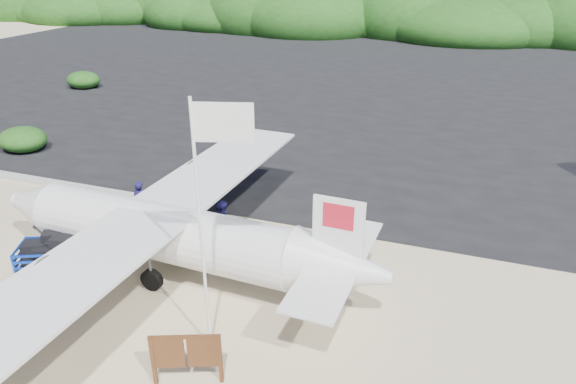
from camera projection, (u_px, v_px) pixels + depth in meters
The scene contains 11 objects.
ground at pixel (186, 292), 15.60m from camera, with size 160.00×160.00×0.00m, color beige.
asphalt_apron at pixel (373, 79), 41.19m from camera, with size 90.00×50.00×0.04m, color #B2B2B2, non-canonical shape.
vegetation_band at pixel (412, 35), 62.51m from camera, with size 124.00×8.00×4.40m, color #B2B2B2, non-canonical shape.
baggage_cart at pixel (60, 272), 16.57m from camera, with size 2.43×1.39×1.21m, color #0C32B6, non-canonical shape.
flagpole at pixel (210, 345), 13.49m from camera, with size 1.33×0.56×6.67m, color white, non-canonical shape.
signboard at pixel (189, 382), 12.34m from camera, with size 1.78×0.17×1.46m, color brown, non-canonical shape.
crew_a at pixel (141, 202), 19.27m from camera, with size 0.62×0.40×1.69m, color #161348.
crew_b at pixel (221, 227), 17.25m from camera, with size 0.96×0.75×1.97m, color #161348.
crew_c at pixel (246, 239), 16.93m from camera, with size 0.91×0.38×1.55m, color #161348.
aircraft_large at pixel (553, 124), 30.68m from camera, with size 15.85×15.85×4.75m, color #B2B2B2, non-canonical shape.
aircraft_small at pixel (266, 61), 48.20m from camera, with size 7.74×7.74×2.78m, color #B2B2B2, non-canonical shape.
Camera 1 is at (7.15, -11.05, 9.42)m, focal length 32.00 mm.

